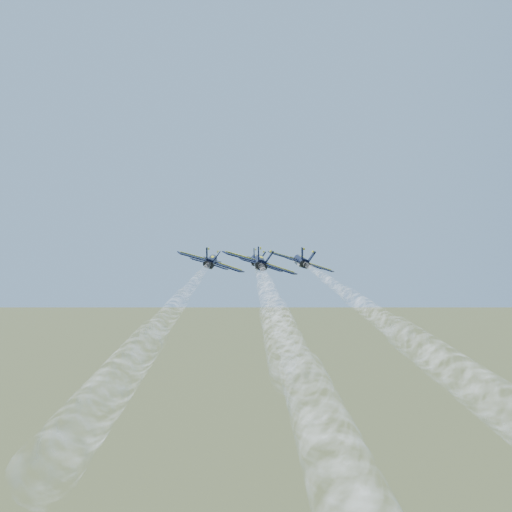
% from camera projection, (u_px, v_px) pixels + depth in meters
% --- Properties ---
extents(jet_lead, '(12.99, 17.83, 5.11)m').
position_uv_depth(jet_lead, '(255.00, 260.00, 126.55)').
color(jet_lead, black).
extents(jet_left, '(12.99, 17.83, 5.11)m').
position_uv_depth(jet_left, '(211.00, 261.00, 111.78)').
color(jet_left, black).
extents(jet_right, '(12.99, 17.83, 5.11)m').
position_uv_depth(jet_right, '(301.00, 261.00, 113.38)').
color(jet_right, black).
extents(jet_slot, '(12.99, 17.83, 5.11)m').
position_uv_depth(jet_slot, '(260.00, 262.00, 99.81)').
color(jet_slot, black).
extents(smoke_trail_lead, '(19.32, 85.56, 2.72)m').
position_uv_depth(smoke_trail_lead, '(272.00, 267.00, 62.39)').
color(smoke_trail_lead, white).
extents(smoke_trail_left, '(19.32, 85.56, 2.72)m').
position_uv_depth(smoke_trail_left, '(174.00, 271.00, 47.62)').
color(smoke_trail_left, white).
extents(smoke_trail_right, '(19.32, 85.56, 2.72)m').
position_uv_depth(smoke_trail_right, '(382.00, 271.00, 49.23)').
color(smoke_trail_right, white).
extents(smoke_trail_slot, '(19.32, 85.56, 2.72)m').
position_uv_depth(smoke_trail_slot, '(298.00, 278.00, 35.66)').
color(smoke_trail_slot, white).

